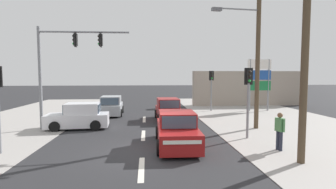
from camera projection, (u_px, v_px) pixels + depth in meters
The scene contains 17 objects.
ground_plane at pixel (142, 152), 10.95m from camera, with size 140.00×140.00×0.00m, color #28282B.
lane_dash_near at pixel (141, 169), 8.97m from camera, with size 0.20×2.40×0.01m, color silver.
lane_dash_mid at pixel (143, 135), 13.94m from camera, with size 0.20×2.40×0.01m, color silver.
lane_dash_far at pixel (144, 119), 18.91m from camera, with size 0.20×2.40×0.01m, color silver.
kerb_right_verge at pixel (316, 136), 13.67m from camera, with size 10.00×44.00×0.02m, color #A39E99.
utility_pole_foreground_right at pixel (302, 24), 9.13m from camera, with size 3.78×0.29×9.23m.
utility_pole_midground_right at pixel (256, 41), 15.27m from camera, with size 3.78×0.61×9.66m.
traffic_signal_mast at pixel (62, 59), 15.26m from camera, with size 5.29×0.47×6.00m.
pedestal_signal_right_kerb at pixel (248, 91), 13.07m from camera, with size 0.44×0.29×3.56m.
pedestal_signal_far_median at pixel (211, 84), 23.13m from camera, with size 0.44×0.30×3.56m.
shopping_plaza_sign at pixel (259, 77), 23.23m from camera, with size 2.10×0.16×4.60m.
shopfront_wall_far at pixel (249, 88), 27.61m from camera, with size 12.00×1.00×3.60m, color #A39384.
hatchback_oncoming_near at pixel (168, 110), 18.60m from camera, with size 1.89×3.69×1.53m.
hatchback_oncoming_mid at pixel (111, 106), 20.96m from camera, with size 1.88×3.69×1.53m.
sedan_kerbside_parked at pixel (177, 131), 11.80m from camera, with size 1.96×4.27×1.56m.
hatchback_crossing_left at pixel (79, 117), 15.67m from camera, with size 3.74×1.99×1.53m.
pedestrian_at_kerb at pixel (280, 129), 11.03m from camera, with size 0.30×0.54×1.63m.
Camera 1 is at (0.20, -10.80, 3.21)m, focal length 28.00 mm.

